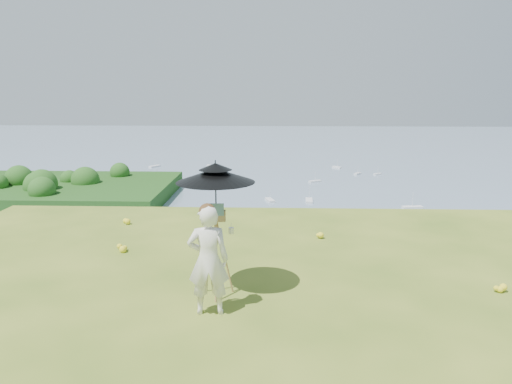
# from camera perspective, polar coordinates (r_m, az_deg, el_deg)

# --- Properties ---
(ground) EXTENTS (14.00, 14.00, 0.00)m
(ground) POSITION_cam_1_polar(r_m,az_deg,el_deg) (6.41, 2.68, -17.03)
(ground) COLOR #4C6A1E
(ground) RESTS_ON ground
(shoreline_tier) EXTENTS (170.00, 28.00, 8.00)m
(shoreline_tier) POSITION_cam_1_polar(r_m,az_deg,el_deg) (89.59, 2.00, -13.79)
(shoreline_tier) COLOR #716A5A
(shoreline_tier) RESTS_ON bay_water
(bay_water) EXTENTS (700.00, 700.00, 0.00)m
(bay_water) POSITION_cam_1_polar(r_m,az_deg,el_deg) (248.39, 2.10, 3.50)
(bay_water) COLOR #7489A5
(bay_water) RESTS_ON ground
(peninsula) EXTENTS (90.00, 60.00, 12.00)m
(peninsula) POSITION_cam_1_polar(r_m,az_deg,el_deg) (180.10, -22.52, 0.90)
(peninsula) COLOR #1C3D10
(peninsula) RESTS_ON bay_water
(slope_trees) EXTENTS (110.00, 50.00, 6.00)m
(slope_trees) POSITION_cam_1_polar(r_m,az_deg,el_deg) (44.46, 2.07, -11.96)
(slope_trees) COLOR #224D17
(slope_trees) RESTS_ON forest_slope
(harbor_town) EXTENTS (110.00, 22.00, 5.00)m
(harbor_town) POSITION_cam_1_polar(r_m,az_deg,el_deg) (86.95, 2.03, -9.94)
(harbor_town) COLOR silver
(harbor_town) RESTS_ON shoreline_tier
(moored_boats) EXTENTS (140.00, 140.00, 0.70)m
(moored_boats) POSITION_cam_1_polar(r_m,az_deg,el_deg) (171.06, -2.11, -0.32)
(moored_boats) COLOR silver
(moored_boats) RESTS_ON bay_water
(wildflowers) EXTENTS (10.00, 10.50, 0.12)m
(wildflowers) POSITION_cam_1_polar(r_m,az_deg,el_deg) (6.60, 2.67, -15.52)
(wildflowers) COLOR yellow
(wildflowers) RESTS_ON ground
(painter) EXTENTS (0.60, 0.42, 1.55)m
(painter) POSITION_cam_1_polar(r_m,az_deg,el_deg) (6.91, -5.48, -7.76)
(painter) COLOR silver
(painter) RESTS_ON ground
(field_easel) EXTENTS (0.57, 0.57, 1.44)m
(field_easel) POSITION_cam_1_polar(r_m,az_deg,el_deg) (7.50, -4.50, -6.59)
(field_easel) COLOR #AA8A47
(field_easel) RESTS_ON ground
(sun_umbrella) EXTENTS (1.28, 1.28, 0.88)m
(sun_umbrella) POSITION_cam_1_polar(r_m,az_deg,el_deg) (7.29, -4.62, 0.25)
(sun_umbrella) COLOR black
(sun_umbrella) RESTS_ON field_easel
(painter_cap) EXTENTS (0.28, 0.31, 0.10)m
(painter_cap) POSITION_cam_1_polar(r_m,az_deg,el_deg) (6.70, -5.60, -1.84)
(painter_cap) COLOR #D47477
(painter_cap) RESTS_ON painter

